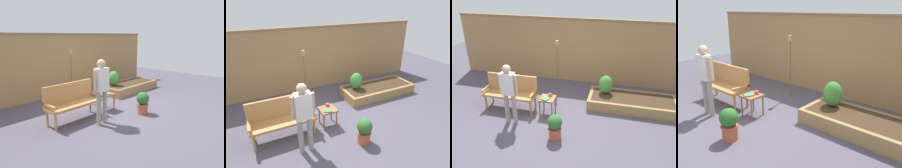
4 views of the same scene
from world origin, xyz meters
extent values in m
plane|color=#514C5B|center=(0.00, 0.00, 0.00)|extent=(14.00, 14.00, 0.00)
cube|color=#A37A4C|center=(0.00, 2.60, 1.05)|extent=(8.40, 0.10, 2.10)
cube|color=olive|center=(0.00, 2.60, 2.13)|extent=(8.40, 0.14, 0.06)
cylinder|color=#B77F47|center=(-0.72, 0.51, 0.20)|extent=(0.06, 0.06, 0.40)
cylinder|color=#B77F47|center=(-0.72, 0.15, 0.20)|extent=(0.06, 0.06, 0.40)
cylinder|color=#B77F47|center=(-2.04, 0.51, 0.20)|extent=(0.06, 0.06, 0.40)
cylinder|color=#B77F47|center=(-2.04, 0.15, 0.20)|extent=(0.06, 0.06, 0.40)
cube|color=#B77F47|center=(-1.38, 0.33, 0.43)|extent=(1.44, 0.48, 0.06)
cube|color=#B77F47|center=(-1.38, 0.54, 0.70)|extent=(1.44, 0.06, 0.48)
cube|color=#B77F47|center=(-2.07, 0.33, 0.56)|extent=(0.06, 0.48, 0.04)
cube|color=#B77F47|center=(-0.69, 0.33, 0.56)|extent=(0.06, 0.48, 0.04)
cylinder|color=olive|center=(-0.13, 0.48, 0.22)|extent=(0.04, 0.04, 0.44)
cylinder|color=olive|center=(-0.13, 0.15, 0.22)|extent=(0.04, 0.04, 0.44)
cylinder|color=olive|center=(-0.46, 0.48, 0.22)|extent=(0.04, 0.04, 0.44)
cylinder|color=olive|center=(-0.46, 0.15, 0.22)|extent=(0.04, 0.04, 0.44)
cube|color=olive|center=(-0.30, 0.32, 0.46)|extent=(0.40, 0.40, 0.04)
cylinder|color=#CC4C47|center=(-0.26, 0.42, 0.52)|extent=(0.09, 0.09, 0.08)
torus|color=#CC4C47|center=(-0.21, 0.42, 0.52)|extent=(0.06, 0.01, 0.06)
cube|color=#4C7A56|center=(-0.33, 0.24, 0.49)|extent=(0.24, 0.25, 0.03)
cylinder|color=#B75638|center=(0.17, -0.62, 0.12)|extent=(0.28, 0.28, 0.24)
cylinder|color=#B75638|center=(0.17, -0.62, 0.26)|extent=(0.32, 0.32, 0.04)
sphere|color=#2D6628|center=(0.17, -0.62, 0.43)|extent=(0.34, 0.34, 0.34)
cube|color=#997547|center=(1.89, 0.74, 0.15)|extent=(2.40, 0.09, 0.30)
cube|color=#997547|center=(1.89, 1.65, 0.15)|extent=(2.40, 0.09, 0.30)
cube|color=#997547|center=(0.73, 1.20, 0.15)|extent=(0.09, 0.82, 0.30)
cube|color=#997547|center=(3.04, 1.20, 0.15)|extent=(0.09, 0.82, 0.30)
cube|color=#422D1E|center=(1.89, 1.20, 0.15)|extent=(2.22, 0.82, 0.30)
cylinder|color=brown|center=(1.12, 1.32, 0.33)|extent=(0.04, 0.04, 0.06)
ellipsoid|color=#428938|center=(1.12, 1.32, 0.57)|extent=(0.39, 0.39, 0.53)
cylinder|color=brown|center=(-0.42, 1.73, 0.75)|extent=(0.03, 0.03, 1.50)
cylinder|color=#AD894C|center=(-0.42, 1.73, 1.56)|extent=(0.10, 0.10, 0.13)
cylinder|color=gray|center=(-0.95, -0.30, 0.41)|extent=(0.11, 0.11, 0.82)
cylinder|color=gray|center=(-1.15, -0.30, 0.41)|extent=(0.11, 0.11, 0.82)
cube|color=silver|center=(-1.05, -0.30, 1.09)|extent=(0.32, 0.20, 0.54)
cylinder|color=tan|center=(-0.85, -0.30, 1.09)|extent=(0.07, 0.07, 0.49)
cylinder|color=tan|center=(-1.25, -0.30, 1.09)|extent=(0.07, 0.07, 0.49)
sphere|color=tan|center=(-1.05, -0.30, 1.46)|extent=(0.20, 0.20, 0.20)
camera|label=1|loc=(-4.34, -3.70, 2.09)|focal=33.68mm
camera|label=2|loc=(-1.80, -3.34, 2.94)|focal=30.04mm
camera|label=3|loc=(1.42, -4.71, 3.44)|focal=37.12mm
camera|label=4|loc=(3.47, -2.75, 2.29)|focal=37.64mm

